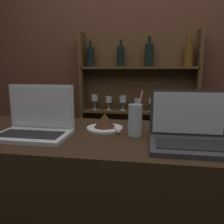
% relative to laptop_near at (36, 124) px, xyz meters
% --- Properties ---
extents(back_wall, '(7.00, 0.06, 2.70)m').
position_rel_laptop_near_xyz_m(back_wall, '(0.42, 1.30, 0.29)').
color(back_wall, brown).
rests_on(back_wall, ground_plane).
extents(back_shelf, '(1.11, 0.18, 1.66)m').
position_rel_laptop_near_xyz_m(back_shelf, '(0.42, 1.22, -0.17)').
color(back_shelf, brown).
rests_on(back_shelf, ground_plane).
extents(laptop_near, '(0.33, 0.21, 0.23)m').
position_rel_laptop_near_xyz_m(laptop_near, '(0.00, 0.00, 0.00)').
color(laptop_near, silver).
rests_on(laptop_near, bar_counter).
extents(laptop_far, '(0.32, 0.23, 0.22)m').
position_rel_laptop_near_xyz_m(laptop_far, '(0.68, -0.03, -0.01)').
color(laptop_far, '#333338').
rests_on(laptop_far, bar_counter).
extents(cake_plate, '(0.19, 0.19, 0.08)m').
position_rel_laptop_near_xyz_m(cake_plate, '(0.29, 0.16, -0.02)').
color(cake_plate, white).
rests_on(cake_plate, bar_counter).
extents(water_glass, '(0.07, 0.06, 0.21)m').
position_rel_laptop_near_xyz_m(water_glass, '(0.45, 0.07, 0.02)').
color(water_glass, silver).
rests_on(water_glass, bar_counter).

